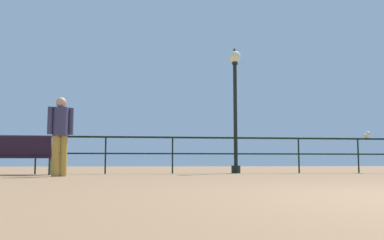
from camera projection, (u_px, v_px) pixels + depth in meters
name	position (u px, v px, depth m)	size (l,w,h in m)	color
pier_railing	(237.00, 147.00, 12.00)	(18.51, 0.05, 1.04)	black
bench_far_left	(17.00, 154.00, 10.43)	(1.81, 0.80, 0.97)	black
lamppost_center	(235.00, 94.00, 12.38)	(0.35, 0.35, 3.73)	black
person_by_bench	(60.00, 131.00, 9.44)	(0.54, 0.34, 1.79)	#B38832
seagull_on_rail	(367.00, 135.00, 12.53)	(0.17, 0.41, 0.19)	silver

